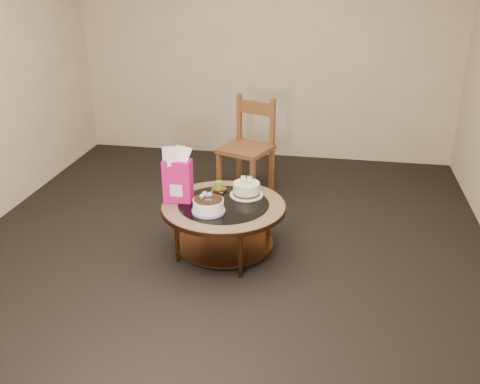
% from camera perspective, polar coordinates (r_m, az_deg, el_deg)
% --- Properties ---
extents(ground, '(5.00, 5.00, 0.00)m').
position_cam_1_polar(ground, '(4.55, -1.69, -6.48)').
color(ground, black).
rests_on(ground, ground).
extents(room_walls, '(4.52, 5.02, 2.61)m').
position_cam_1_polar(room_walls, '(4.00, -1.95, 12.95)').
color(room_walls, beige).
rests_on(room_walls, ground).
extents(coffee_table, '(1.02, 1.02, 0.46)m').
position_cam_1_polar(coffee_table, '(4.37, -1.74, -2.20)').
color(coffee_table, '#553018').
rests_on(coffee_table, ground).
extents(decorated_cake, '(0.26, 0.26, 0.15)m').
position_cam_1_polar(decorated_cake, '(4.19, -3.40, -1.50)').
color(decorated_cake, '#A288C1').
rests_on(decorated_cake, coffee_table).
extents(cream_cake, '(0.28, 0.28, 0.18)m').
position_cam_1_polar(cream_cake, '(4.47, 0.69, 0.29)').
color(cream_cake, white).
rests_on(cream_cake, coffee_table).
extents(gift_bag, '(0.23, 0.17, 0.45)m').
position_cam_1_polar(gift_bag, '(4.34, -6.68, 1.81)').
color(gift_bag, '#DE1462').
rests_on(gift_bag, coffee_table).
extents(pillar_candle, '(0.13, 0.13, 0.09)m').
position_cam_1_polar(pillar_candle, '(4.57, -2.27, 0.49)').
color(pillar_candle, '#C8BC52').
rests_on(pillar_candle, coffee_table).
extents(dining_chair, '(0.60, 0.60, 1.00)m').
position_cam_1_polar(dining_chair, '(5.51, 0.85, 4.86)').
color(dining_chair, brown).
rests_on(dining_chair, ground).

